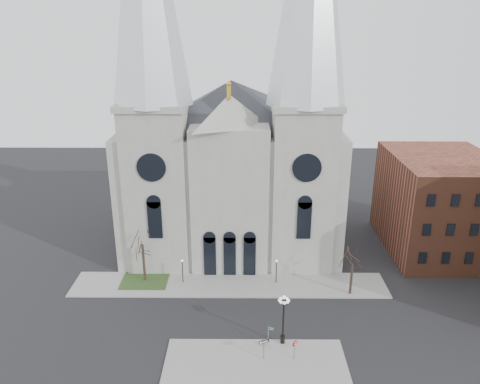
{
  "coord_description": "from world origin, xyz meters",
  "views": [
    {
      "loc": [
        1.75,
        -41.09,
        31.82
      ],
      "look_at": [
        1.39,
        8.0,
        13.83
      ],
      "focal_mm": 35.0,
      "sensor_mm": 36.0,
      "label": 1
    }
  ],
  "objects_px": {
    "one_way_sign": "(264,346)",
    "street_name_sign": "(269,333)",
    "stop_sign": "(295,345)",
    "globe_lamp": "(284,313)"
  },
  "relations": [
    {
      "from": "one_way_sign",
      "to": "street_name_sign",
      "type": "height_order",
      "value": "one_way_sign"
    },
    {
      "from": "one_way_sign",
      "to": "street_name_sign",
      "type": "xyz_separation_m",
      "value": [
        0.63,
        2.47,
        -0.35
      ]
    },
    {
      "from": "stop_sign",
      "to": "street_name_sign",
      "type": "height_order",
      "value": "stop_sign"
    },
    {
      "from": "globe_lamp",
      "to": "one_way_sign",
      "type": "bearing_deg",
      "value": -129.75
    },
    {
      "from": "globe_lamp",
      "to": "street_name_sign",
      "type": "xyz_separation_m",
      "value": [
        -1.44,
        -0.02,
        -2.36
      ]
    },
    {
      "from": "globe_lamp",
      "to": "one_way_sign",
      "type": "relative_size",
      "value": 2.44
    },
    {
      "from": "street_name_sign",
      "to": "stop_sign",
      "type": "bearing_deg",
      "value": -29.19
    },
    {
      "from": "stop_sign",
      "to": "globe_lamp",
      "type": "xyz_separation_m",
      "value": [
        -0.96,
        2.45,
        1.97
      ]
    },
    {
      "from": "one_way_sign",
      "to": "street_name_sign",
      "type": "distance_m",
      "value": 2.57
    },
    {
      "from": "one_way_sign",
      "to": "globe_lamp",
      "type": "bearing_deg",
      "value": 30.33
    }
  ]
}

